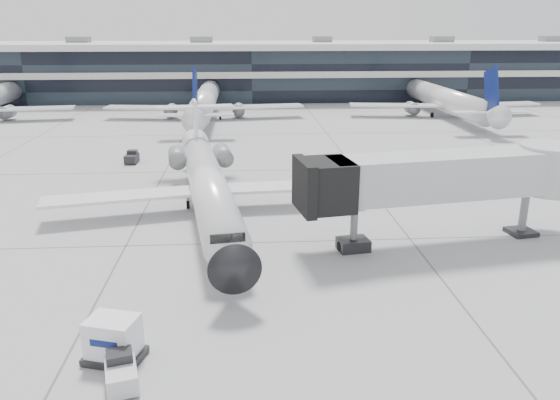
{
  "coord_description": "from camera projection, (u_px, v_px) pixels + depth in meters",
  "views": [
    {
      "loc": [
        -1.66,
        -35.54,
        14.54
      ],
      "look_at": [
        0.8,
        1.6,
        2.6
      ],
      "focal_mm": 35.0,
      "sensor_mm": 36.0,
      "label": 1
    }
  ],
  "objects": [
    {
      "name": "far_tug",
      "position": [
        132.0,
        157.0,
        60.31
      ],
      "size": [
        1.37,
        2.17,
        1.34
      ],
      "rotation": [
        0.0,
        0.0,
        -0.06
      ],
      "color": "black",
      "rests_on": "ground"
    },
    {
      "name": "ground",
      "position": [
        270.0,
        242.0,
        38.31
      ],
      "size": [
        220.0,
        220.0,
        0.0
      ],
      "primitive_type": "plane",
      "color": "#949597",
      "rests_on": "ground"
    },
    {
      "name": "bg_jet_center",
      "position": [
        206.0,
        118.0,
        90.06
      ],
      "size": [
        32.0,
        40.0,
        9.6
      ],
      "primitive_type": null,
      "color": "silver",
      "rests_on": "ground"
    },
    {
      "name": "terminal",
      "position": [
        251.0,
        73.0,
        114.69
      ],
      "size": [
        170.0,
        22.0,
        10.0
      ],
      "primitive_type": "cube",
      "color": "black",
      "rests_on": "ground"
    },
    {
      "name": "cargo_uld",
      "position": [
        113.0,
        340.0,
        24.57
      ],
      "size": [
        2.93,
        2.49,
        2.05
      ],
      "rotation": [
        0.0,
        0.0,
        -0.29
      ],
      "color": "black",
      "rests_on": "ground"
    },
    {
      "name": "traffic_cone",
      "position": [
        258.0,
        187.0,
        50.55
      ],
      "size": [
        0.43,
        0.43,
        0.5
      ],
      "rotation": [
        0.0,
        0.0,
        -0.3
      ],
      "color": "orange",
      "rests_on": "ground"
    },
    {
      "name": "jet_bridge",
      "position": [
        458.0,
        176.0,
        37.17
      ],
      "size": [
        20.36,
        6.95,
        6.54
      ],
      "rotation": [
        0.0,
        0.0,
        0.16
      ],
      "color": "#B0B3B5",
      "rests_on": "ground"
    },
    {
      "name": "regional_jet",
      "position": [
        208.0,
        182.0,
        43.82
      ],
      "size": [
        25.7,
        32.06,
        7.41
      ],
      "rotation": [
        0.0,
        0.0,
        0.14
      ],
      "color": "white",
      "rests_on": "ground"
    },
    {
      "name": "bg_jet_right",
      "position": [
        442.0,
        115.0,
        92.58
      ],
      "size": [
        32.0,
        40.0,
        9.6
      ],
      "primitive_type": null,
      "color": "silver",
      "rests_on": "ground"
    },
    {
      "name": "baggage_tug",
      "position": [
        121.0,
        373.0,
        22.93
      ],
      "size": [
        1.78,
        2.4,
        1.36
      ],
      "rotation": [
        0.0,
        0.0,
        0.26
      ],
      "color": "silver",
      "rests_on": "ground"
    }
  ]
}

